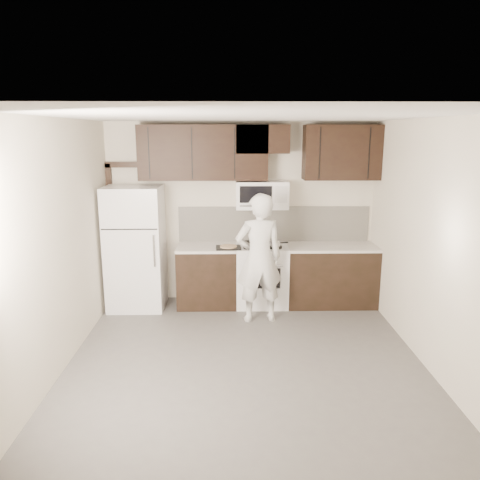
{
  "coord_description": "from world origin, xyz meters",
  "views": [
    {
      "loc": [
        -0.16,
        -4.76,
        2.55
      ],
      "look_at": [
        -0.04,
        0.9,
        1.24
      ],
      "focal_mm": 35.0,
      "sensor_mm": 36.0,
      "label": 1
    }
  ],
  "objects_px": {
    "stove": "(262,275)",
    "person": "(259,258)",
    "refrigerator": "(136,248)",
    "microwave": "(262,195)"
  },
  "relations": [
    {
      "from": "refrigerator",
      "to": "person",
      "type": "distance_m",
      "value": 1.86
    },
    {
      "from": "microwave",
      "to": "person",
      "type": "bearing_deg",
      "value": -96.18
    },
    {
      "from": "stove",
      "to": "refrigerator",
      "type": "distance_m",
      "value": 1.9
    },
    {
      "from": "stove",
      "to": "person",
      "type": "xyz_separation_m",
      "value": [
        -0.08,
        -0.62,
        0.43
      ]
    },
    {
      "from": "stove",
      "to": "microwave",
      "type": "height_order",
      "value": "microwave"
    },
    {
      "from": "refrigerator",
      "to": "person",
      "type": "xyz_separation_m",
      "value": [
        1.77,
        -0.57,
        -0.01
      ]
    },
    {
      "from": "refrigerator",
      "to": "person",
      "type": "relative_size",
      "value": 1.02
    },
    {
      "from": "person",
      "to": "stove",
      "type": "bearing_deg",
      "value": -108.02
    },
    {
      "from": "stove",
      "to": "refrigerator",
      "type": "bearing_deg",
      "value": -178.49
    },
    {
      "from": "refrigerator",
      "to": "person",
      "type": "bearing_deg",
      "value": -17.84
    }
  ]
}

